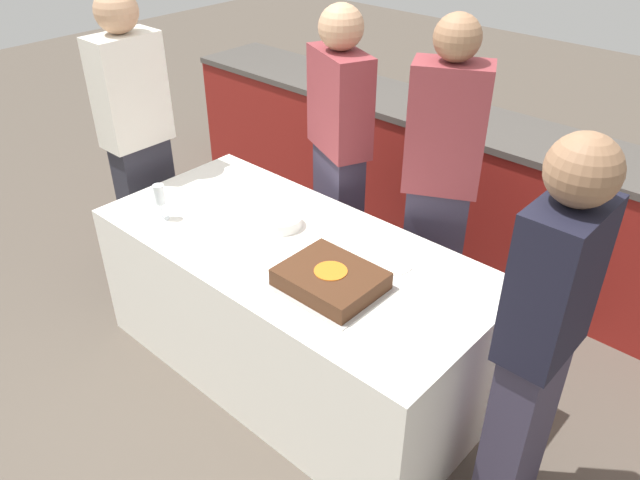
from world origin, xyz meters
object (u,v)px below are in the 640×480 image
object	(u,v)px
cake	(331,279)
person_standing_back	(339,156)
wine_glass	(159,196)
person_cutting_cake	(440,188)
person_seated_left	(139,143)
person_seated_right	(540,343)
plate_stack	(282,221)

from	to	relation	value
cake	person_standing_back	world-z (taller)	person_standing_back
wine_glass	person_cutting_cake	bearing A→B (deg)	43.56
cake	wine_glass	xyz separation A→B (m)	(-0.98, -0.13, 0.09)
wine_glass	person_seated_left	world-z (taller)	person_seated_left
cake	person_seated_right	distance (m)	0.86
person_standing_back	plate_stack	bearing A→B (deg)	128.12
person_seated_left	person_standing_back	distance (m)	1.12
wine_glass	person_cutting_cake	xyz separation A→B (m)	(0.98, 0.93, 0.03)
person_seated_left	plate_stack	bearing A→B (deg)	-85.29
person_seated_right	person_standing_back	distance (m)	1.64
person_cutting_cake	plate_stack	bearing A→B (deg)	22.72
cake	wine_glass	distance (m)	1.00
wine_glass	person_seated_left	xyz separation A→B (m)	(-0.55, 0.26, 0.03)
cake	person_seated_left	world-z (taller)	person_seated_left
wine_glass	person_seated_left	distance (m)	0.61
wine_glass	person_seated_left	size ratio (longest dim) A/B	0.11
cake	person_cutting_cake	world-z (taller)	person_cutting_cake
plate_stack	cake	bearing A→B (deg)	-22.98
plate_stack	person_seated_left	size ratio (longest dim) A/B	0.11
person_cutting_cake	person_seated_left	size ratio (longest dim) A/B	1.00
cake	person_standing_back	xyz separation A→B (m)	(-0.65, 0.80, 0.08)
cake	plate_stack	world-z (taller)	cake
wine_glass	person_seated_left	bearing A→B (deg)	154.80
cake	person_seated_right	bearing A→B (deg)	8.43
person_seated_right	wine_glass	bearing A→B (deg)	-81.90
wine_glass	person_standing_back	xyz separation A→B (m)	(0.34, 0.93, -0.00)
person_cutting_cake	person_seated_right	distance (m)	1.08
plate_stack	wine_glass	distance (m)	0.60
plate_stack	wine_glass	world-z (taller)	wine_glass
person_cutting_cake	person_seated_left	world-z (taller)	person_cutting_cake
wine_glass	person_standing_back	distance (m)	0.99
cake	person_seated_left	bearing A→B (deg)	175.34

